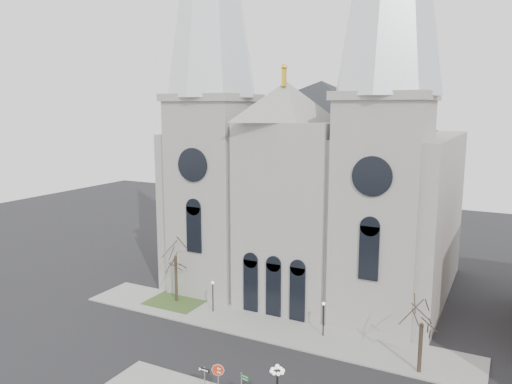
% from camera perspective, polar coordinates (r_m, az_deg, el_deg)
% --- Properties ---
extents(ground, '(160.00, 160.00, 0.00)m').
position_cam_1_polar(ground, '(41.73, -6.51, -20.59)').
color(ground, black).
rests_on(ground, ground).
extents(sidewalk_far, '(40.00, 6.00, 0.14)m').
position_cam_1_polar(sidewalk_far, '(50.13, 0.77, -14.99)').
color(sidewalk_far, gray).
rests_on(sidewalk_far, ground).
extents(grass_patch, '(6.00, 5.00, 0.18)m').
position_cam_1_polar(grass_patch, '(56.27, -9.05, -12.26)').
color(grass_patch, '#364D21').
rests_on(grass_patch, ground).
extents(cathedral, '(33.00, 26.66, 54.00)m').
position_cam_1_polar(cathedral, '(56.47, 6.27, 7.07)').
color(cathedral, gray).
rests_on(cathedral, ground).
extents(tree_left, '(3.20, 3.20, 7.50)m').
position_cam_1_polar(tree_left, '(54.47, -9.20, -6.89)').
color(tree_left, black).
rests_on(tree_left, ground).
extents(tree_right, '(3.20, 3.20, 6.00)m').
position_cam_1_polar(tree_right, '(42.44, 18.43, -13.76)').
color(tree_right, black).
rests_on(tree_right, ground).
extents(ped_lamp_left, '(0.32, 0.32, 3.26)m').
position_cam_1_polar(ped_lamp_left, '(52.41, -4.96, -11.22)').
color(ped_lamp_left, black).
rests_on(ped_lamp_left, sidewalk_far).
extents(ped_lamp_right, '(0.32, 0.32, 3.26)m').
position_cam_1_polar(ped_lamp_right, '(47.49, 7.72, -13.55)').
color(ped_lamp_right, black).
rests_on(ped_lamp_right, sidewalk_far).
extents(stop_sign, '(0.95, 0.10, 2.63)m').
position_cam_1_polar(stop_sign, '(38.40, -4.34, -19.99)').
color(stop_sign, slate).
rests_on(stop_sign, sidewalk_near).
extents(one_way_sign, '(0.90, 0.09, 2.06)m').
position_cam_1_polar(one_way_sign, '(39.24, -5.90, -20.09)').
color(one_way_sign, slate).
rests_on(one_way_sign, sidewalk_near).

